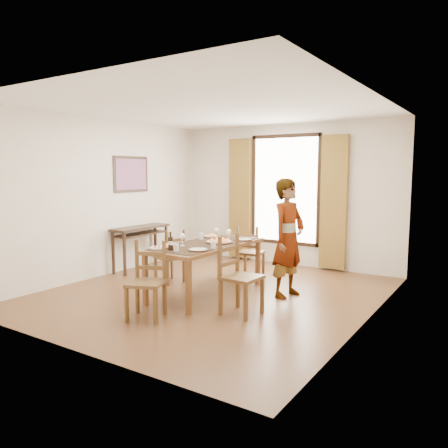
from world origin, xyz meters
The scene contains 22 objects.
ground centered at (0.00, 0.00, 0.00)m, with size 5.00×5.00×0.00m, color #462615.
room_shell centered at (0.00, 0.13, 1.54)m, with size 4.60×5.10×2.74m.
console_table centered at (-2.03, 0.60, 0.68)m, with size 0.38×1.20×0.80m.
dining_table centered at (-0.07, -0.07, 0.69)m, with size 0.86×1.94×0.76m.
chair_west centered at (-0.93, 0.14, 0.41)m, with size 0.47×0.47×0.87m.
chair_north centered at (-0.02, 1.15, 0.42)m, with size 0.45×0.45×0.90m.
chair_south centered at (-0.06, -1.35, 0.44)m, with size 0.55×0.55×0.95m.
chair_east centered at (0.81, -0.59, 0.47)m, with size 0.47×0.47×1.00m.
man centered at (0.99, 0.47, 0.85)m, with size 0.51×0.68×1.70m, color gray.
plate_sw centered at (-0.33, -0.62, 0.78)m, with size 0.27×0.27×0.05m, color silver, non-canonical shape.
plate_se centered at (0.18, -0.61, 0.78)m, with size 0.27×0.27×0.05m, color silver, non-canonical shape.
plate_nw centered at (-0.35, 0.48, 0.78)m, with size 0.27×0.27×0.05m, color silver, non-canonical shape.
plate_ne centered at (0.24, 0.48, 0.78)m, with size 0.27×0.27×0.05m, color silver, non-canonical shape.
pasta_platter centered at (0.07, 0.07, 0.81)m, with size 0.40×0.40×0.10m, color #B93917, non-canonical shape.
caprese_plate centered at (-0.39, -0.79, 0.78)m, with size 0.20×0.20×0.04m, color silver, non-canonical shape.
wine_glass_a centered at (-0.22, -0.45, 0.85)m, with size 0.08×0.08×0.18m, color white, non-canonical shape.
wine_glass_b centered at (0.08, 0.30, 0.85)m, with size 0.08×0.08×0.18m, color white, non-canonical shape.
wine_glass_c centered at (-0.16, 0.32, 0.85)m, with size 0.08×0.08×0.18m, color white, non-canonical shape.
tumbler_a centered at (0.27, -0.39, 0.81)m, with size 0.07×0.07×0.10m, color silver.
tumbler_b centered at (-0.36, 0.19, 0.81)m, with size 0.07×0.07×0.10m, color silver.
tumbler_c centered at (-0.02, -0.83, 0.81)m, with size 0.07×0.07×0.10m, color silver.
wine_bottle centered at (-0.15, -0.79, 0.88)m, with size 0.07×0.07×0.25m, color black, non-canonical shape.
Camera 1 is at (3.59, -5.22, 1.81)m, focal length 35.00 mm.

